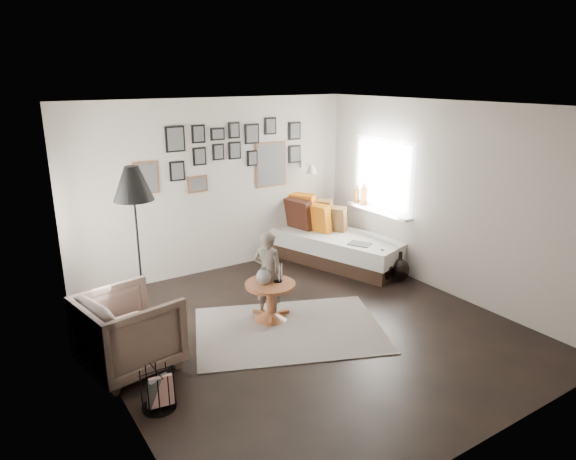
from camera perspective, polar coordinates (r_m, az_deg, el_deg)
ground at (r=6.24m, az=2.15°, el=-10.92°), size 4.80×4.80×0.00m
wall_back at (r=7.77m, az=-7.99°, el=4.77°), size 4.50×0.00×4.50m
wall_front at (r=4.15m, az=21.93°, el=-7.25°), size 4.50×0.00×4.50m
wall_left at (r=4.87m, az=-19.92°, el=-3.47°), size 0.00×4.80×4.80m
wall_right at (r=7.25m, az=17.02°, el=3.31°), size 0.00×4.80×4.80m
ceiling at (r=5.53m, az=2.46°, el=13.66°), size 4.80×4.80×0.00m
door_left at (r=6.07m, az=-22.25°, el=-2.26°), size 0.00×2.14×2.14m
window_right at (r=8.18m, az=9.33°, el=2.67°), size 0.15×1.32×1.30m
gallery_wall at (r=7.80m, az=-6.14°, el=8.19°), size 2.74×0.03×1.08m
wall_sconce at (r=8.28m, az=2.56°, el=6.82°), size 0.18×0.36×0.16m
rug at (r=6.20m, az=0.15°, el=-11.02°), size 2.60×2.25×0.01m
pedestal_table at (r=6.36m, az=-1.96°, el=-8.10°), size 0.62×0.62×0.48m
vase at (r=6.18m, az=-2.73°, el=-4.88°), size 0.18×0.18×0.44m
candles at (r=6.27m, az=-1.13°, el=-4.79°), size 0.11×0.11×0.23m
daybed at (r=8.28m, az=5.27°, el=-1.34°), size 1.52×2.30×1.05m
magazine_on_daybed at (r=7.72m, az=7.99°, el=-1.54°), size 0.36×0.39×0.02m
armchair at (r=5.56m, az=-17.23°, el=-10.72°), size 1.04×1.02×0.81m
armchair_cushion at (r=5.57m, az=-17.29°, el=-9.81°), size 0.42×0.43×0.17m
floor_lamp at (r=6.01m, az=-16.82°, el=4.30°), size 0.45×0.45×1.94m
magazine_basket at (r=4.99m, az=-14.24°, el=-16.80°), size 0.32×0.32×0.38m
demijohn_large at (r=7.62m, az=10.33°, el=-4.32°), size 0.33×0.33×0.49m
demijohn_small at (r=7.71m, az=12.30°, el=-4.34°), size 0.29×0.29×0.45m
child at (r=6.35m, az=-2.22°, el=-4.88°), size 0.44×0.48×1.11m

